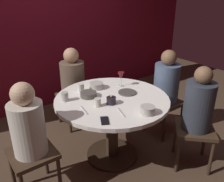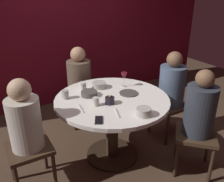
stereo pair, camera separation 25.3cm
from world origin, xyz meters
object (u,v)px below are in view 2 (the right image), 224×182
(seated_diner_back, at_px, (79,77))
(dinner_plate, at_px, (128,93))
(cell_phone, at_px, (99,120))
(cup_near_candle, at_px, (83,86))
(seated_diner_right, at_px, (172,86))
(cup_by_left_diner, at_px, (65,94))
(dining_table, at_px, (112,112))
(wine_glass, at_px, (124,76))
(bowl_small_white, at_px, (144,112))
(seated_diner_front_right, at_px, (199,112))
(seated_diner_left, at_px, (25,124))
(candle_holder, at_px, (110,100))
(cup_by_right_diner, at_px, (96,102))
(bowl_salad_center, at_px, (99,85))
(bowl_serving_large, at_px, (89,93))

(seated_diner_back, relative_size, dinner_plate, 5.49)
(cell_phone, height_order, cup_near_candle, cup_near_candle)
(cup_near_candle, bearing_deg, seated_diner_right, -18.24)
(seated_diner_right, bearing_deg, cell_phone, 16.11)
(cup_near_candle, height_order, cup_by_left_diner, same)
(dining_table, distance_m, wine_glass, 0.46)
(dining_table, xyz_separation_m, bowl_small_white, (0.06, -0.47, 0.21))
(dining_table, height_order, cell_phone, cell_phone)
(dining_table, relative_size, bowl_small_white, 8.81)
(seated_diner_front_right, xyz_separation_m, bowl_small_white, (-0.57, 0.16, 0.09))
(dining_table, bearing_deg, dinner_plate, -0.01)
(seated_diner_back, bearing_deg, cup_near_candle, -18.46)
(seated_diner_left, distance_m, bowl_small_white, 1.09)
(candle_holder, relative_size, bowl_small_white, 0.70)
(candle_holder, relative_size, cup_near_candle, 1.01)
(seated_diner_front_right, distance_m, cup_by_left_diner, 1.39)
(cup_by_left_diner, bearing_deg, cup_near_candle, 24.25)
(bowl_small_white, xyz_separation_m, cup_by_left_diner, (-0.50, 0.71, 0.01))
(dining_table, height_order, cup_near_candle, cup_near_candle)
(seated_diner_back, bearing_deg, dining_table, 0.00)
(dining_table, distance_m, seated_diner_back, 0.91)
(cup_near_candle, height_order, cup_by_right_diner, cup_near_candle)
(seated_diner_left, distance_m, candle_holder, 0.83)
(seated_diner_left, xyz_separation_m, bowl_small_white, (0.98, -0.47, 0.08))
(seated_diner_left, distance_m, cup_by_left_diner, 0.54)
(dining_table, distance_m, cup_near_candle, 0.45)
(seated_diner_right, height_order, bowl_salad_center, seated_diner_right)
(bowl_serving_large, height_order, cup_by_right_diner, cup_by_right_diner)
(dining_table, xyz_separation_m, seated_diner_back, (0.00, 0.90, 0.12))
(seated_diner_left, height_order, seated_diner_front_right, seated_diner_front_right)
(wine_glass, height_order, bowl_serving_large, wine_glass)
(seated_diner_back, distance_m, bowl_salad_center, 0.59)
(cup_by_right_diner, bearing_deg, dining_table, 17.58)
(dining_table, height_order, bowl_salad_center, bowl_salad_center)
(candle_holder, relative_size, bowl_serving_large, 0.55)
(seated_diner_right, height_order, cup_by_left_diner, seated_diner_right)
(dining_table, bearing_deg, cup_by_right_diner, -162.42)
(seated_diner_right, distance_m, bowl_small_white, 0.94)
(dining_table, bearing_deg, bowl_serving_large, 136.83)
(cup_near_candle, bearing_deg, candle_holder, -78.15)
(wine_glass, bearing_deg, seated_diner_right, -19.04)
(seated_diner_front_right, height_order, candle_holder, seated_diner_front_right)
(seated_diner_left, height_order, bowl_small_white, seated_diner_left)
(seated_diner_front_right, xyz_separation_m, candle_holder, (-0.73, 0.53, 0.08))
(seated_diner_right, height_order, wine_glass, seated_diner_right)
(seated_diner_right, bearing_deg, dinner_plate, 0.00)
(seated_diner_front_right, distance_m, candle_holder, 0.90)
(bowl_salad_center, bearing_deg, seated_diner_front_right, -56.57)
(seated_diner_right, relative_size, dinner_plate, 5.62)
(seated_diner_right, bearing_deg, cup_near_candle, -18.24)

